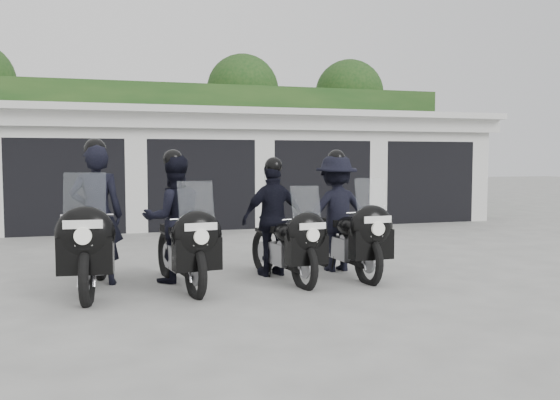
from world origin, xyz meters
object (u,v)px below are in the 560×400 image
object	(u,v)px
police_bike_a	(94,228)
police_bike_c	(279,225)
police_bike_b	(177,226)
police_bike_d	(341,219)

from	to	relation	value
police_bike_a	police_bike_c	xyz separation A→B (m)	(2.57, 0.08, -0.06)
police_bike_b	police_bike_c	distance (m)	1.47
police_bike_a	police_bike_d	xyz separation A→B (m)	(3.59, 0.18, 0.00)
police_bike_a	police_bike_c	size ratio (longest dim) A/B	1.15
police_bike_d	police_bike_a	bearing A→B (deg)	179.43
police_bike_a	police_bike_b	xyz separation A→B (m)	(1.10, 0.03, -0.01)
police_bike_a	police_bike_d	size ratio (longest dim) A/B	1.07
police_bike_d	police_bike_c	bearing A→B (deg)	-177.48
police_bike_b	police_bike_d	world-z (taller)	police_bike_d
police_bike_b	police_bike_d	xyz separation A→B (m)	(2.49, 0.15, 0.01)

